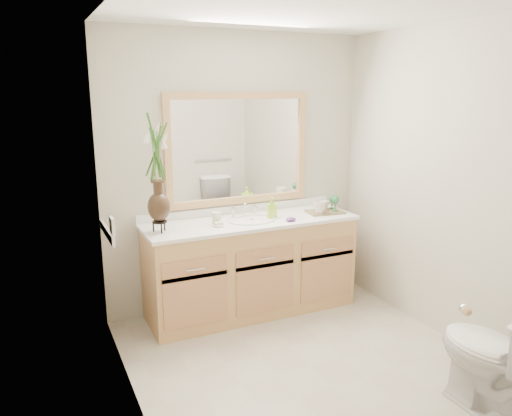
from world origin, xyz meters
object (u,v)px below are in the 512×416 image
toilet (496,359)px  tray (325,212)px  flower_vase (157,159)px  tumbler (217,218)px  soap_bottle (272,208)px

toilet → tray: bearing=-90.2°
flower_vase → toilet: bearing=-51.8°
tumbler → toilet: bearing=-62.9°
toilet → tumbler: bearing=-62.9°
soap_bottle → tumbler: bearing=-165.0°
tumbler → tray: bearing=-4.5°
toilet → tray: tray is taller
flower_vase → tumbler: flower_vase is taller
soap_bottle → tray: 0.51m
soap_bottle → toilet: bearing=-58.3°
tumbler → soap_bottle: size_ratio=0.59×
tumbler → tray: (1.01, -0.08, -0.04)m
tray → tumbler: bearing=-177.7°
toilet → tumbler: tumbler is taller
soap_bottle → tray: soap_bottle is taller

